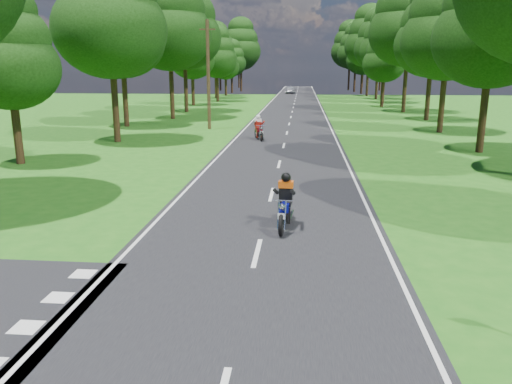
# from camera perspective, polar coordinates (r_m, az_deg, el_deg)

# --- Properties ---
(ground) EXTENTS (160.00, 160.00, 0.00)m
(ground) POSITION_cam_1_polar(r_m,az_deg,el_deg) (10.85, -0.85, -10.81)
(ground) COLOR #1E5E15
(ground) RESTS_ON ground
(main_road) EXTENTS (7.00, 140.00, 0.02)m
(main_road) POSITION_cam_1_polar(r_m,az_deg,el_deg) (59.98, 4.28, 9.61)
(main_road) COLOR black
(main_road) RESTS_ON ground
(road_markings) EXTENTS (7.40, 140.00, 0.01)m
(road_markings) POSITION_cam_1_polar(r_m,az_deg,el_deg) (58.11, 4.11, 9.49)
(road_markings) COLOR silver
(road_markings) RESTS_ON main_road
(treeline) EXTENTS (40.00, 115.35, 14.78)m
(treeline) POSITION_cam_1_polar(r_m,az_deg,el_deg) (69.96, 5.80, 16.96)
(treeline) COLOR black
(treeline) RESTS_ON ground
(telegraph_pole) EXTENTS (1.20, 0.26, 8.00)m
(telegraph_pole) POSITION_cam_1_polar(r_m,az_deg,el_deg) (38.45, -5.47, 13.21)
(telegraph_pole) COLOR #382616
(telegraph_pole) RESTS_ON ground
(rider_near_blue) EXTENTS (0.79, 1.96, 1.60)m
(rider_near_blue) POSITION_cam_1_polar(r_m,az_deg,el_deg) (14.44, 3.32, -1.01)
(rider_near_blue) COLOR #0D1093
(rider_near_blue) RESTS_ON main_road
(rider_far_red) EXTENTS (1.18, 2.03, 1.61)m
(rider_far_red) POSITION_cam_1_polar(r_m,az_deg,el_deg) (32.50, 0.32, 7.40)
(rider_far_red) COLOR #B00D21
(rider_far_red) RESTS_ON main_road
(distant_car) EXTENTS (1.86, 4.13, 1.38)m
(distant_car) POSITION_cam_1_polar(r_m,az_deg,el_deg) (93.33, 3.98, 11.60)
(distant_car) COLOR #A9AAB0
(distant_car) RESTS_ON main_road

